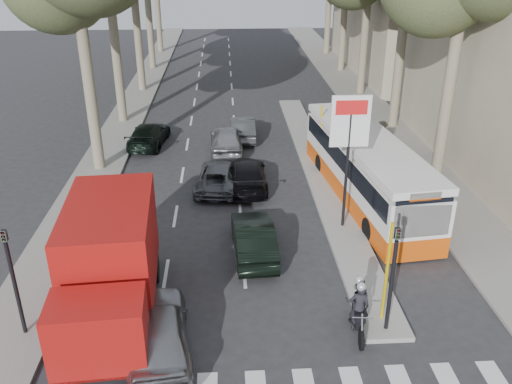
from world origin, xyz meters
TOP-DOWN VIEW (x-y plane):
  - ground at (0.00, 0.00)m, footprint 120.00×120.00m
  - sidewalk_right at (8.60, 25.00)m, footprint 3.20×70.00m
  - median_left at (-8.00, 28.00)m, footprint 2.40×64.00m
  - traffic_island at (3.25, 11.00)m, footprint 1.50×26.00m
  - billboard at (3.25, 5.00)m, footprint 1.50×12.10m
  - traffic_light_island at (3.25, -1.50)m, footprint 0.16×0.41m
  - traffic_light_left at (-7.60, -1.00)m, footprint 0.16×0.41m
  - silver_hatchback at (-3.50, -2.00)m, footprint 2.34×4.64m
  - dark_hatchback at (-0.50, 3.25)m, footprint 1.66×4.23m
  - queue_car_a at (-1.80, 9.33)m, footprint 2.48×4.49m
  - queue_car_b at (-0.50, 9.33)m, footprint 1.86×4.52m
  - queue_car_c at (-1.43, 14.12)m, footprint 1.80×4.38m
  - queue_car_d at (-0.45, 16.33)m, footprint 1.42×3.99m
  - queue_car_e at (-5.87, 15.46)m, footprint 2.31×4.62m
  - red_truck at (-5.04, -0.19)m, footprint 2.98×6.86m
  - city_bus at (4.80, 7.78)m, footprint 3.70×11.45m
  - motorcycle at (2.42, -1.21)m, footprint 0.79×2.09m
  - pedestrian_near at (7.20, 8.66)m, footprint 0.85×1.10m
  - pedestrian_far at (7.20, 13.80)m, footprint 1.14×0.92m

SIDE VIEW (x-z plane):
  - ground at x=0.00m, z-range 0.00..0.00m
  - sidewalk_right at x=8.60m, z-range 0.00..0.12m
  - median_left at x=-8.00m, z-range 0.00..0.12m
  - traffic_island at x=3.25m, z-range 0.00..0.16m
  - queue_car_a at x=-1.80m, z-range 0.00..1.19m
  - queue_car_e at x=-5.87m, z-range 0.00..1.29m
  - queue_car_b at x=-0.50m, z-range 0.00..1.31m
  - queue_car_d at x=-0.45m, z-range 0.00..1.31m
  - dark_hatchback at x=-0.50m, z-range 0.00..1.37m
  - queue_car_c at x=-1.43m, z-range 0.00..1.49m
  - silver_hatchback at x=-3.50m, z-range 0.00..1.51m
  - motorcycle at x=2.42m, z-range -0.08..1.70m
  - pedestrian_far at x=7.20m, z-range 0.12..1.74m
  - pedestrian_near at x=7.20m, z-range 0.12..1.81m
  - city_bus at x=4.80m, z-range 0.08..3.04m
  - red_truck at x=-5.04m, z-range 0.10..3.68m
  - traffic_light_island at x=3.25m, z-range 0.69..4.29m
  - traffic_light_left at x=-7.60m, z-range 0.69..4.29m
  - billboard at x=3.25m, z-range 0.90..6.50m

